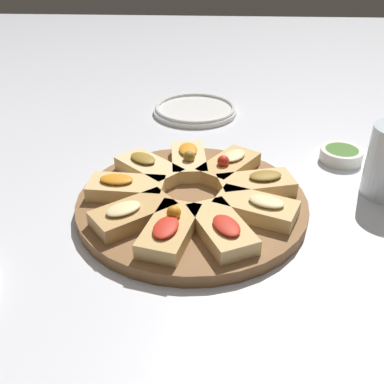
# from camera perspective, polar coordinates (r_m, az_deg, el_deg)

# --- Properties ---
(ground_plane) EXTENTS (3.00, 3.00, 0.00)m
(ground_plane) POSITION_cam_1_polar(r_m,az_deg,el_deg) (0.66, 0.00, -2.14)
(ground_plane) COLOR silver
(serving_board) EXTENTS (0.33, 0.33, 0.02)m
(serving_board) POSITION_cam_1_polar(r_m,az_deg,el_deg) (0.65, 0.00, -1.47)
(serving_board) COLOR brown
(serving_board) RESTS_ON ground_plane
(focaccia_slice_0) EXTENTS (0.11, 0.07, 0.04)m
(focaccia_slice_0) POSITION_cam_1_polar(r_m,az_deg,el_deg) (0.72, -0.44, 4.10)
(focaccia_slice_0) COLOR #E5C689
(focaccia_slice_0) RESTS_ON serving_board
(focaccia_slice_1) EXTENTS (0.11, 0.12, 0.03)m
(focaccia_slice_1) POSITION_cam_1_polar(r_m,az_deg,el_deg) (0.70, -5.55, 3.02)
(focaccia_slice_1) COLOR #E5C689
(focaccia_slice_1) RESTS_ON serving_board
(focaccia_slice_2) EXTENTS (0.06, 0.11, 0.03)m
(focaccia_slice_2) POSITION_cam_1_polar(r_m,az_deg,el_deg) (0.66, -8.43, 0.58)
(focaccia_slice_2) COLOR #DBB775
(focaccia_slice_2) RESTS_ON serving_board
(focaccia_slice_3) EXTENTS (0.11, 0.12, 0.03)m
(focaccia_slice_3) POSITION_cam_1_polar(r_m,az_deg,el_deg) (0.60, -7.55, -2.76)
(focaccia_slice_3) COLOR tan
(focaccia_slice_3) RESTS_ON serving_board
(focaccia_slice_4) EXTENTS (0.12, 0.08, 0.04)m
(focaccia_slice_4) POSITION_cam_1_polar(r_m,az_deg,el_deg) (0.56, -2.85, -4.73)
(focaccia_slice_4) COLOR tan
(focaccia_slice_4) RESTS_ON serving_board
(focaccia_slice_5) EXTENTS (0.12, 0.10, 0.03)m
(focaccia_slice_5) POSITION_cam_1_polar(r_m,az_deg,el_deg) (0.57, 3.78, -4.63)
(focaccia_slice_5) COLOR #DBB775
(focaccia_slice_5) RESTS_ON serving_board
(focaccia_slice_6) EXTENTS (0.09, 0.12, 0.03)m
(focaccia_slice_6) POSITION_cam_1_polar(r_m,az_deg,el_deg) (0.61, 8.23, -1.94)
(focaccia_slice_6) COLOR #DBB775
(focaccia_slice_6) RESTS_ON serving_board
(focaccia_slice_7) EXTENTS (0.08, 0.12, 0.03)m
(focaccia_slice_7) POSITION_cam_1_polar(r_m,az_deg,el_deg) (0.66, 8.20, 0.98)
(focaccia_slice_7) COLOR #DBB775
(focaccia_slice_7) RESTS_ON serving_board
(focaccia_slice_8) EXTENTS (0.12, 0.11, 0.04)m
(focaccia_slice_8) POSITION_cam_1_polar(r_m,az_deg,el_deg) (0.71, 4.70, 3.37)
(focaccia_slice_8) COLOR tan
(focaccia_slice_8) RESTS_ON serving_board
(plate_right) EXTENTS (0.18, 0.18, 0.02)m
(plate_right) POSITION_cam_1_polar(r_m,az_deg,el_deg) (0.99, 0.40, 10.44)
(plate_right) COLOR white
(plate_right) RESTS_ON ground_plane
(dipping_bowl) EXTENTS (0.07, 0.07, 0.02)m
(dipping_bowl) POSITION_cam_1_polar(r_m,az_deg,el_deg) (0.82, 18.41, 4.51)
(dipping_bowl) COLOR silver
(dipping_bowl) RESTS_ON ground_plane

